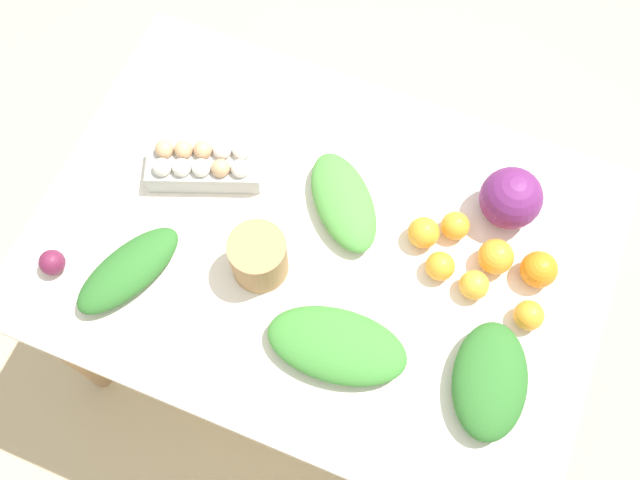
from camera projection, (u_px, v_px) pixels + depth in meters
name	position (u px, v px, depth m)	size (l,w,h in m)	color
ground_plane	(320.00, 334.00, 2.36)	(8.00, 8.00, 0.00)	#C6B289
dining_table	(320.00, 260.00, 1.74)	(1.31, 0.92, 0.78)	silver
cabbage_purple	(511.00, 198.00, 1.61)	(0.14, 0.14, 0.14)	#6B2366
egg_carton	(204.00, 165.00, 1.68)	(0.29, 0.20, 0.09)	#B7B7B2
paper_bag	(259.00, 257.00, 1.57)	(0.13, 0.13, 0.13)	#A87F51
greens_bunch_chard	(337.00, 345.00, 1.52)	(0.31, 0.16, 0.07)	#3D8433
greens_bunch_beet_tops	(490.00, 380.00, 1.48)	(0.26, 0.16, 0.08)	#2D6B28
greens_bunch_dandelion	(343.00, 202.00, 1.65)	(0.27, 0.13, 0.07)	#4C933D
greens_bunch_scallion	(129.00, 270.00, 1.59)	(0.27, 0.11, 0.07)	#2D6B28
beet_root	(52.00, 262.00, 1.60)	(0.06, 0.06, 0.06)	maroon
orange_0	(496.00, 257.00, 1.59)	(0.08, 0.08, 0.08)	orange
orange_1	(474.00, 285.00, 1.57)	(0.07, 0.07, 0.07)	#F9A833
orange_2	(455.00, 226.00, 1.63)	(0.07, 0.07, 0.07)	orange
orange_3	(440.00, 266.00, 1.59)	(0.07, 0.07, 0.07)	orange
orange_4	(539.00, 269.00, 1.58)	(0.08, 0.08, 0.08)	orange
orange_5	(424.00, 233.00, 1.62)	(0.07, 0.07, 0.07)	orange
orange_6	(529.00, 316.00, 1.54)	(0.07, 0.07, 0.07)	orange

